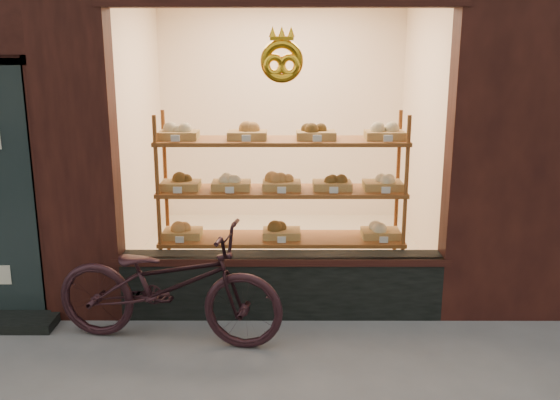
{
  "coord_description": "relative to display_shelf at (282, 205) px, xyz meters",
  "views": [
    {
      "loc": [
        0.44,
        -2.86,
        2.31
      ],
      "look_at": [
        0.44,
        2.0,
        1.06
      ],
      "focal_mm": 40.0,
      "sensor_mm": 36.0,
      "label": 1
    }
  ],
  "objects": [
    {
      "name": "display_shelf",
      "position": [
        0.0,
        0.0,
        0.0
      ],
      "size": [
        2.2,
        0.45,
        1.7
      ],
      "color": "brown",
      "rests_on": "ground"
    },
    {
      "name": "bicycle",
      "position": [
        -0.88,
        -0.9,
        -0.4
      ],
      "size": [
        1.89,
        0.93,
        0.95
      ],
      "primitive_type": "imported",
      "rotation": [
        0.0,
        0.0,
        1.4
      ],
      "color": "black",
      "rests_on": "ground"
    }
  ]
}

